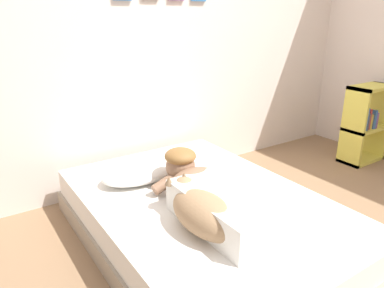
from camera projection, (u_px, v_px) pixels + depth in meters
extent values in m
plane|color=#8C6B4C|center=(304.00, 269.00, 2.09)|extent=(12.31, 12.31, 0.00)
cube|color=silver|center=(160.00, 31.00, 2.94)|extent=(4.15, 0.10, 2.50)
cube|color=gray|center=(204.00, 233.00, 2.30)|extent=(1.31, 1.90, 0.14)
cube|color=white|center=(204.00, 211.00, 2.25)|extent=(1.27, 1.84, 0.17)
ellipsoid|color=white|center=(139.00, 173.00, 2.45)|extent=(0.52, 0.32, 0.11)
cube|color=white|center=(230.00, 207.00, 1.94)|extent=(0.42, 0.64, 0.18)
ellipsoid|color=#8C664C|center=(195.00, 181.00, 2.20)|extent=(0.32, 0.20, 0.16)
sphere|color=#8C664C|center=(180.00, 166.00, 2.32)|extent=(0.19, 0.19, 0.19)
ellipsoid|color=olive|center=(180.00, 156.00, 2.29)|extent=(0.20, 0.20, 0.10)
cylinder|color=#8C664C|center=(169.00, 181.00, 2.27)|extent=(0.23, 0.07, 0.14)
cylinder|color=#8C664C|center=(195.00, 174.00, 2.38)|extent=(0.23, 0.07, 0.14)
ellipsoid|color=#9E7A56|center=(206.00, 214.00, 1.86)|extent=(0.26, 0.48, 0.20)
sphere|color=#9E7A56|center=(184.00, 189.00, 2.08)|extent=(0.15, 0.15, 0.15)
cone|color=#7E6145|center=(169.00, 181.00, 2.02)|extent=(0.05, 0.05, 0.05)
cone|color=#7E6145|center=(184.00, 176.00, 2.07)|extent=(0.05, 0.05, 0.05)
cylinder|color=#D84C47|center=(178.00, 165.00, 2.61)|extent=(0.09, 0.09, 0.07)
torus|color=#D84C47|center=(185.00, 164.00, 2.64)|extent=(0.05, 0.01, 0.05)
cube|color=black|center=(208.00, 235.00, 1.85)|extent=(0.07, 0.14, 0.01)
cube|color=#D8CC4C|center=(353.00, 128.00, 3.40)|extent=(0.03, 0.24, 0.75)
cube|color=#D8CC4C|center=(378.00, 121.00, 3.62)|extent=(0.03, 0.24, 0.75)
cube|color=#D8CC4C|center=(360.00, 159.00, 3.63)|extent=(0.45, 0.24, 0.03)
cube|color=#D8CC4C|center=(365.00, 128.00, 3.52)|extent=(0.45, 0.24, 0.03)
cube|color=#D8CC4C|center=(372.00, 87.00, 3.39)|extent=(0.45, 0.24, 0.03)
cube|color=#4C4C51|center=(356.00, 119.00, 3.39)|extent=(0.03, 0.18, 0.20)
cube|color=#3866A5|center=(359.00, 118.00, 3.41)|extent=(0.02, 0.19, 0.22)
cube|color=#4C4C51|center=(360.00, 120.00, 3.43)|extent=(0.02, 0.19, 0.16)
cube|color=#B23833|center=(362.00, 118.00, 3.44)|extent=(0.03, 0.17, 0.20)
cube|color=gold|center=(364.00, 120.00, 3.47)|extent=(0.03, 0.17, 0.14)
cube|color=#3866A5|center=(366.00, 118.00, 3.48)|extent=(0.03, 0.20, 0.18)
cube|color=#724C8C|center=(368.00, 119.00, 3.50)|extent=(0.03, 0.19, 0.15)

